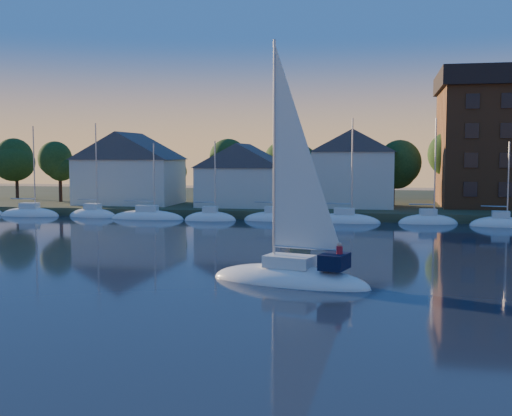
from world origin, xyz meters
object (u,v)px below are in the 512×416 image
(clubhouse_centre, at_px, (243,174))
(hero_sailboat, at_px, (292,272))
(clubhouse_east, at_px, (354,168))
(clubhouse_west, at_px, (130,167))

(clubhouse_centre, bearing_deg, hero_sailboat, -73.65)
(clubhouse_centre, height_order, hero_sailboat, hero_sailboat)
(clubhouse_centre, relative_size, clubhouse_east, 1.10)
(hero_sailboat, bearing_deg, clubhouse_centre, -59.10)
(clubhouse_east, relative_size, hero_sailboat, 0.68)
(clubhouse_centre, distance_m, clubhouse_east, 14.17)
(clubhouse_west, distance_m, clubhouse_east, 30.02)
(clubhouse_centre, bearing_deg, clubhouse_east, 8.13)
(clubhouse_centre, distance_m, hero_sailboat, 45.19)
(clubhouse_centre, relative_size, hero_sailboat, 0.75)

